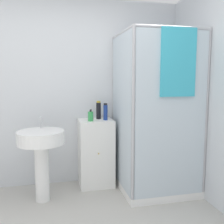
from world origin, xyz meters
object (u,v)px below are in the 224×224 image
soap_dispenser (91,116)px  shampoo_bottle_tall_black (99,110)px  sink (41,148)px  shampoo_bottle_blue (105,112)px

soap_dispenser → shampoo_bottle_tall_black: size_ratio=0.63×
shampoo_bottle_tall_black → sink: bearing=-153.1°
sink → shampoo_bottle_tall_black: size_ratio=4.00×
sink → shampoo_bottle_tall_black: bearing=26.9°
soap_dispenser → shampoo_bottle_blue: 0.21m
sink → shampoo_bottle_blue: (0.82, 0.26, 0.37)m
soap_dispenser → shampoo_bottle_tall_black: (0.13, 0.16, 0.06)m
sink → soap_dispenser: soap_dispenser is taller
shampoo_bottle_blue → shampoo_bottle_tall_black: bearing=120.3°
shampoo_bottle_blue → soap_dispenser: bearing=-168.9°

